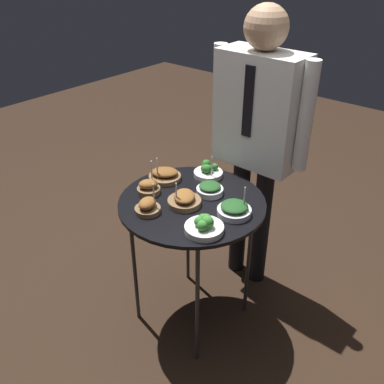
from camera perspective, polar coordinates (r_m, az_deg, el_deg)
The scene contains 11 objects.
ground_plane at distance 2.52m, azimuth 0.00°, elevation -15.84°, with size 8.00×8.00×0.00m, color black.
serving_cart at distance 2.07m, azimuth 0.00°, elevation -2.43°, with size 0.71×0.71×0.75m.
bowl_spinach_center at distance 2.09m, azimuth 2.39°, elevation 0.37°, with size 0.13×0.13×0.06m.
bowl_roast_back_left at distance 2.10m, azimuth -5.81°, elevation 0.58°, with size 0.12×0.12×0.16m.
bowl_roast_back_right at distance 1.95m, azimuth -5.95°, elevation -1.95°, with size 0.12×0.12×0.14m.
bowl_broccoli_far_rim at distance 1.82m, azimuth 1.64°, elevation -4.51°, with size 0.17×0.17×0.08m.
bowl_roast_front_right at distance 2.21m, azimuth -3.66°, elevation 2.27°, with size 0.17×0.17×0.14m.
bowl_broccoli_front_left at distance 2.25m, azimuth 2.15°, elevation 2.79°, with size 0.15×0.15×0.13m.
bowl_roast_near_rim at distance 2.00m, azimuth -1.03°, elevation -1.01°, with size 0.16×0.16×0.13m.
bowl_spinach_front_center at distance 1.94m, azimuth 5.66°, elevation -2.33°, with size 0.16×0.16×0.14m.
waiter_figure at distance 2.27m, azimuth 8.81°, elevation 8.97°, with size 0.59×0.22×1.59m.
Camera 1 is at (1.12, -1.32, 1.84)m, focal length 40.00 mm.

